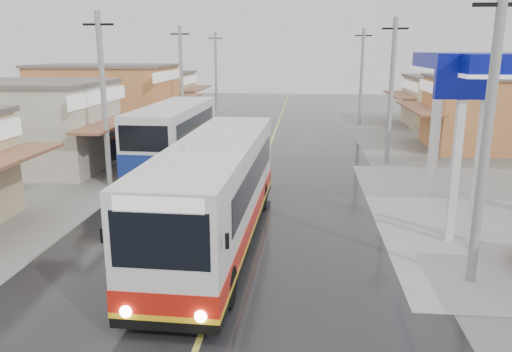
{
  "coord_description": "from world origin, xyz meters",
  "views": [
    {
      "loc": [
        2.21,
        -13.4,
        6.35
      ],
      "look_at": [
        0.63,
        3.14,
        2.1
      ],
      "focal_mm": 35.0,
      "sensor_mm": 36.0,
      "label": 1
    }
  ],
  "objects_px": {
    "coach_bus": "(217,191)",
    "cyclist": "(181,164)",
    "tricycle_near": "(101,150)",
    "second_bus": "(174,133)"
  },
  "relations": [
    {
      "from": "coach_bus",
      "to": "cyclist",
      "type": "bearing_deg",
      "value": 112.56
    },
    {
      "from": "tricycle_near",
      "to": "second_bus",
      "type": "bearing_deg",
      "value": 29.49
    },
    {
      "from": "coach_bus",
      "to": "cyclist",
      "type": "relative_size",
      "value": 6.31
    },
    {
      "from": "coach_bus",
      "to": "tricycle_near",
      "type": "relative_size",
      "value": 5.22
    },
    {
      "from": "coach_bus",
      "to": "second_bus",
      "type": "bearing_deg",
      "value": 112.59
    },
    {
      "from": "second_bus",
      "to": "coach_bus",
      "type": "bearing_deg",
      "value": -67.58
    },
    {
      "from": "coach_bus",
      "to": "second_bus",
      "type": "xyz_separation_m",
      "value": [
        -4.4,
        11.42,
        -0.02
      ]
    },
    {
      "from": "cyclist",
      "to": "tricycle_near",
      "type": "height_order",
      "value": "cyclist"
    },
    {
      "from": "cyclist",
      "to": "tricycle_near",
      "type": "distance_m",
      "value": 5.38
    },
    {
      "from": "coach_bus",
      "to": "tricycle_near",
      "type": "height_order",
      "value": "coach_bus"
    }
  ]
}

